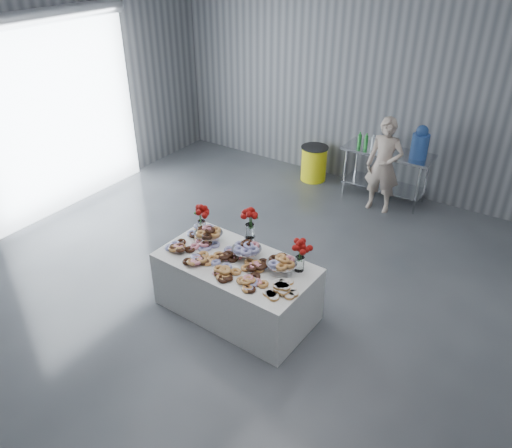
% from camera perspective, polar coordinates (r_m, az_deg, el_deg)
% --- Properties ---
extents(ground, '(9.00, 9.00, 0.00)m').
position_cam_1_polar(ground, '(6.35, -4.09, -10.33)').
color(ground, '#3C3F44').
rests_on(ground, ground).
extents(room_walls, '(8.04, 9.04, 4.02)m').
position_cam_1_polar(room_walls, '(5.25, -7.15, 13.59)').
color(room_walls, slate).
rests_on(room_walls, ground).
extents(display_table, '(1.94, 1.07, 0.75)m').
position_cam_1_polar(display_table, '(6.17, -2.25, -7.17)').
color(display_table, white).
rests_on(display_table, ground).
extents(prep_table, '(1.50, 0.60, 0.90)m').
position_cam_1_polar(prep_table, '(8.95, 14.67, 6.41)').
color(prep_table, silver).
rests_on(prep_table, ground).
extents(donut_mounds, '(1.83, 0.87, 0.09)m').
position_cam_1_polar(donut_mounds, '(5.89, -2.61, -4.20)').
color(donut_mounds, '#BF7D45').
rests_on(donut_mounds, display_table).
extents(cake_stand_left, '(0.36, 0.36, 0.17)m').
position_cam_1_polar(cake_stand_left, '(6.27, -5.47, -0.92)').
color(cake_stand_left, silver).
rests_on(cake_stand_left, display_table).
extents(cake_stand_mid, '(0.36, 0.36, 0.17)m').
position_cam_1_polar(cake_stand_mid, '(5.94, -1.08, -2.71)').
color(cake_stand_mid, silver).
rests_on(cake_stand_mid, display_table).
extents(cake_stand_right, '(0.36, 0.36, 0.17)m').
position_cam_1_polar(cake_stand_right, '(5.71, 2.95, -4.34)').
color(cake_stand_right, silver).
rests_on(cake_stand_right, display_table).
extents(danish_pile, '(0.48, 0.48, 0.11)m').
position_cam_1_polar(danish_pile, '(5.47, 2.95, -7.25)').
color(danish_pile, silver).
rests_on(danish_pile, display_table).
extents(bouquet_left, '(0.26, 0.26, 0.42)m').
position_cam_1_polar(bouquet_left, '(6.37, -6.32, 1.22)').
color(bouquet_left, white).
rests_on(bouquet_left, display_table).
extents(bouquet_right, '(0.26, 0.26, 0.42)m').
position_cam_1_polar(bouquet_right, '(5.66, 5.10, -2.84)').
color(bouquet_right, white).
rests_on(bouquet_right, display_table).
extents(bouquet_center, '(0.26, 0.26, 0.57)m').
position_cam_1_polar(bouquet_center, '(6.00, -0.72, 0.36)').
color(bouquet_center, silver).
rests_on(bouquet_center, display_table).
extents(water_jug, '(0.28, 0.28, 0.55)m').
position_cam_1_polar(water_jug, '(8.62, 18.25, 8.75)').
color(water_jug, '#3B6CC8').
rests_on(water_jug, prep_table).
extents(drink_bottles, '(0.54, 0.08, 0.27)m').
position_cam_1_polar(drink_bottles, '(8.80, 12.84, 9.19)').
color(drink_bottles, '#268C33').
rests_on(drink_bottles, prep_table).
extents(person, '(0.61, 0.42, 1.61)m').
position_cam_1_polar(person, '(8.49, 14.40, 6.48)').
color(person, '#CC8C93').
rests_on(person, ground).
extents(trash_barrel, '(0.51, 0.51, 0.66)m').
position_cam_1_polar(trash_barrel, '(9.55, 6.63, 6.92)').
color(trash_barrel, '#FFF315').
rests_on(trash_barrel, ground).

